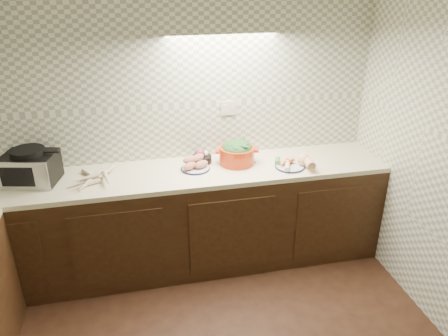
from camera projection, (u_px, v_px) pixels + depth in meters
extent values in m
cube|color=gray|center=(164.00, 115.00, 3.60)|extent=(3.60, 0.05, 2.60)
cube|color=beige|center=(228.00, 108.00, 3.71)|extent=(0.13, 0.01, 0.12)
cube|color=black|center=(173.00, 222.00, 3.73)|extent=(3.60, 0.60, 0.86)
cube|color=#EAEDB8|center=(170.00, 175.00, 3.53)|extent=(3.60, 0.60, 0.04)
cube|color=black|center=(31.00, 168.00, 3.34)|extent=(0.44, 0.37, 0.23)
cube|color=#99999E|center=(22.00, 177.00, 3.20)|extent=(0.38, 0.10, 0.23)
cube|color=black|center=(22.00, 177.00, 3.20)|extent=(0.24, 0.06, 0.15)
cylinder|color=black|center=(28.00, 152.00, 3.28)|extent=(0.30, 0.30, 0.04)
cone|color=beige|center=(96.00, 181.00, 3.34)|extent=(0.10, 0.22, 0.05)
cone|color=beige|center=(71.00, 187.00, 3.26)|extent=(0.09, 0.20, 0.05)
cone|color=beige|center=(97.00, 182.00, 3.34)|extent=(0.06, 0.23, 0.04)
cone|color=beige|center=(101.00, 183.00, 3.32)|extent=(0.10, 0.20, 0.04)
cone|color=beige|center=(75.00, 178.00, 3.39)|extent=(0.18, 0.14, 0.04)
cone|color=beige|center=(106.00, 176.00, 3.43)|extent=(0.13, 0.19, 0.05)
cone|color=beige|center=(82.00, 174.00, 3.42)|extent=(0.20, 0.14, 0.05)
cone|color=beige|center=(106.00, 177.00, 3.36)|extent=(0.09, 0.22, 0.05)
cone|color=beige|center=(96.00, 181.00, 3.32)|extent=(0.09, 0.23, 0.04)
cylinder|color=#111342|center=(195.00, 168.00, 3.59)|extent=(0.24, 0.24, 0.01)
cylinder|color=silver|center=(195.00, 168.00, 3.59)|extent=(0.23, 0.23, 0.02)
ellipsoid|color=#B76861|center=(190.00, 166.00, 3.54)|extent=(0.14, 0.09, 0.06)
ellipsoid|color=#B76861|center=(201.00, 164.00, 3.56)|extent=(0.14, 0.09, 0.06)
ellipsoid|color=#B76861|center=(194.00, 162.00, 3.61)|extent=(0.14, 0.09, 0.06)
ellipsoid|color=#B76861|center=(190.00, 160.00, 3.56)|extent=(0.14, 0.09, 0.06)
ellipsoid|color=#B76861|center=(198.00, 158.00, 3.60)|extent=(0.14, 0.09, 0.06)
cylinder|color=black|center=(202.00, 159.00, 3.70)|extent=(0.17, 0.17, 0.06)
sphere|color=maroon|center=(200.00, 153.00, 3.67)|extent=(0.09, 0.09, 0.09)
sphere|color=silver|center=(205.00, 154.00, 3.70)|extent=(0.05, 0.05, 0.05)
cylinder|color=#BA310E|center=(237.00, 155.00, 3.66)|extent=(0.33, 0.33, 0.15)
cube|color=#BA310E|center=(218.00, 151.00, 3.64)|extent=(0.05, 0.07, 0.02)
cube|color=#BA310E|center=(256.00, 150.00, 3.66)|extent=(0.05, 0.07, 0.02)
ellipsoid|color=#255E27|center=(237.00, 149.00, 3.64)|extent=(0.26, 0.26, 0.14)
cylinder|color=#111342|center=(290.00, 167.00, 3.62)|extent=(0.24, 0.24, 0.01)
cylinder|color=silver|center=(290.00, 167.00, 3.62)|extent=(0.23, 0.23, 0.02)
cone|color=#D06618|center=(287.00, 164.00, 3.62)|extent=(0.14, 0.08, 0.03)
cone|color=#D06618|center=(285.00, 163.00, 3.63)|extent=(0.11, 0.12, 0.03)
cone|color=#D06618|center=(290.00, 163.00, 3.63)|extent=(0.12, 0.12, 0.03)
cone|color=#D06618|center=(284.00, 160.00, 3.63)|extent=(0.14, 0.09, 0.03)
cylinder|color=silver|center=(287.00, 166.00, 3.57)|extent=(0.09, 0.16, 0.04)
cylinder|color=#326E2E|center=(278.00, 161.00, 3.66)|extent=(0.07, 0.10, 0.04)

